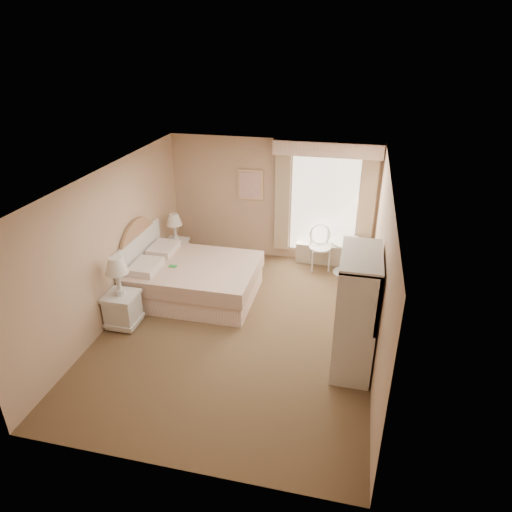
% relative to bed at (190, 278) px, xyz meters
% --- Properties ---
extents(room, '(4.21, 5.51, 2.51)m').
position_rel_bed_xyz_m(room, '(1.12, -0.79, 0.89)').
color(room, brown).
rests_on(room, ground).
extents(window, '(2.05, 0.22, 2.51)m').
position_rel_bed_xyz_m(window, '(2.17, 1.87, 0.98)').
color(window, white).
rests_on(window, room).
extents(framed_art, '(0.52, 0.04, 0.62)m').
position_rel_bed_xyz_m(framed_art, '(0.67, 1.93, 1.19)').
color(framed_art, '#D5AE83').
rests_on(framed_art, room).
extents(bed, '(2.16, 1.69, 1.50)m').
position_rel_bed_xyz_m(bed, '(0.00, 0.00, 0.00)').
color(bed, '#DD9E90').
rests_on(bed, room).
extents(nightstand_near, '(0.50, 0.50, 1.21)m').
position_rel_bed_xyz_m(nightstand_near, '(-0.72, -1.14, 0.10)').
color(nightstand_near, silver).
rests_on(nightstand_near, room).
extents(nightstand_far, '(0.44, 0.44, 1.07)m').
position_rel_bed_xyz_m(nightstand_far, '(-0.72, 1.17, 0.04)').
color(nightstand_far, silver).
rests_on(nightstand_far, room).
extents(round_table, '(0.66, 0.66, 0.70)m').
position_rel_bed_xyz_m(round_table, '(2.71, 1.49, 0.11)').
color(round_table, silver).
rests_on(round_table, room).
extents(cafe_chair, '(0.52, 0.52, 0.90)m').
position_rel_bed_xyz_m(cafe_chair, '(2.16, 1.66, 0.16)').
color(cafe_chair, silver).
rests_on(cafe_chair, room).
extents(armoire, '(0.53, 1.06, 1.77)m').
position_rel_bed_xyz_m(armoire, '(2.93, -1.29, 0.37)').
color(armoire, silver).
rests_on(armoire, room).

